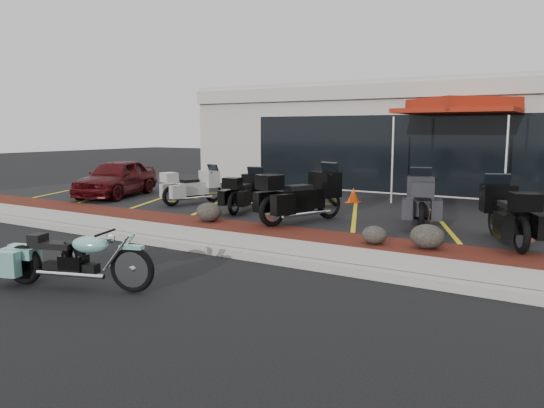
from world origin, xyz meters
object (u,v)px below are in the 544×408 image
Objects in this scene: touring_white at (213,183)px; popup_canopy at (461,108)px; parked_car at (116,178)px; traffic_cone at (353,195)px; hero_cruiser at (132,263)px.

touring_white is 0.46× the size of popup_canopy.
traffic_cone is (7.16, 2.69, -0.39)m from parked_car.
traffic_cone is (3.67, 2.08, -0.35)m from touring_white.
parked_car is at bearing 121.15° from hero_cruiser.
touring_white is 7.80m from popup_canopy.
touring_white is 4.24m from traffic_cone.
touring_white is at bearing -150.45° from traffic_cone.
traffic_cone is (-0.64, 9.46, -0.08)m from hero_cruiser.
hero_cruiser is at bearing -86.12° from traffic_cone.
hero_cruiser is at bearing -132.70° from touring_white.
hero_cruiser is 5.78× the size of traffic_cone.
touring_white is 0.55× the size of parked_car.
traffic_cone is at bearing -43.48° from touring_white.
hero_cruiser is 9.48m from traffic_cone.
touring_white is 3.54m from parked_car.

